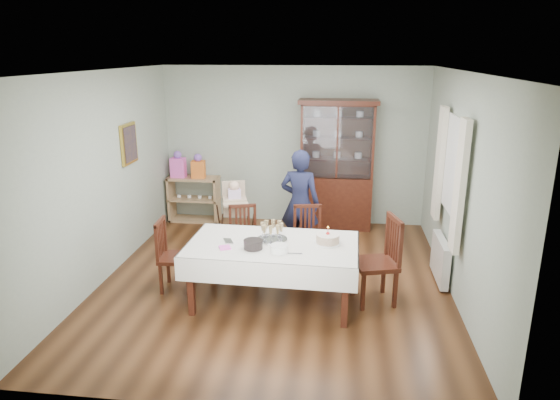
% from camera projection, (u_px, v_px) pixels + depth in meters
% --- Properties ---
extents(floor, '(5.00, 5.00, 0.00)m').
position_uv_depth(floor, '(275.00, 281.00, 6.62)').
color(floor, '#593319').
rests_on(floor, ground).
extents(room_shell, '(5.00, 5.00, 5.00)m').
position_uv_depth(room_shell, '(280.00, 147.00, 6.63)').
color(room_shell, '#9EAA99').
rests_on(room_shell, floor).
extents(dining_table, '(2.03, 1.21, 0.76)m').
position_uv_depth(dining_table, '(273.00, 273.00, 5.96)').
color(dining_table, '#431E10').
rests_on(dining_table, floor).
extents(china_cabinet, '(1.30, 0.48, 2.18)m').
position_uv_depth(china_cabinet, '(337.00, 163.00, 8.35)').
color(china_cabinet, '#431E10').
rests_on(china_cabinet, floor).
extents(sideboard, '(0.90, 0.38, 0.80)m').
position_uv_depth(sideboard, '(194.00, 199.00, 8.87)').
color(sideboard, tan).
rests_on(sideboard, floor).
extents(picture_frame, '(0.04, 0.48, 0.58)m').
position_uv_depth(picture_frame, '(129.00, 144.00, 7.16)').
color(picture_frame, gold).
rests_on(picture_frame, room_shell).
extents(window, '(0.04, 1.02, 1.22)m').
position_uv_depth(window, '(454.00, 166.00, 6.20)').
color(window, white).
rests_on(window, room_shell).
extents(curtain_left, '(0.07, 0.30, 1.55)m').
position_uv_depth(curtain_left, '(460.00, 187.00, 5.64)').
color(curtain_left, silver).
rests_on(curtain_left, room_shell).
extents(curtain_right, '(0.07, 0.30, 1.55)m').
position_uv_depth(curtain_right, '(440.00, 163.00, 6.82)').
color(curtain_right, silver).
rests_on(curtain_right, room_shell).
extents(radiator, '(0.10, 0.80, 0.55)m').
position_uv_depth(radiator, '(440.00, 259.00, 6.56)').
color(radiator, white).
rests_on(radiator, floor).
extents(chair_far_left, '(0.50, 0.50, 0.89)m').
position_uv_depth(chair_far_left, '(244.00, 251.00, 6.91)').
color(chair_far_left, '#431E10').
rests_on(chair_far_left, floor).
extents(chair_far_right, '(0.47, 0.47, 0.90)m').
position_uv_depth(chair_far_right, '(308.00, 252.00, 6.89)').
color(chair_far_right, '#431E10').
rests_on(chair_far_right, floor).
extents(chair_end_left, '(0.44, 0.44, 0.92)m').
position_uv_depth(chair_end_left, '(176.00, 269.00, 6.34)').
color(chair_end_left, '#431E10').
rests_on(chair_end_left, floor).
extents(chair_end_right, '(0.59, 0.59, 1.07)m').
position_uv_depth(chair_end_right, '(376.00, 277.00, 6.00)').
color(chair_end_right, '#431E10').
rests_on(chair_end_right, floor).
extents(woman, '(0.64, 0.48, 1.59)m').
position_uv_depth(woman, '(300.00, 203.00, 7.27)').
color(woman, black).
rests_on(woman, floor).
extents(high_chair, '(0.59, 0.59, 1.07)m').
position_uv_depth(high_chair, '(235.00, 222.00, 7.63)').
color(high_chair, black).
rests_on(high_chair, floor).
extents(champagne_tray, '(0.37, 0.37, 0.22)m').
position_uv_depth(champagne_tray, '(272.00, 235.00, 5.93)').
color(champagne_tray, silver).
rests_on(champagne_tray, dining_table).
extents(birthday_cake, '(0.31, 0.31, 0.22)m').
position_uv_depth(birthday_cake, '(328.00, 239.00, 5.83)').
color(birthday_cake, white).
rests_on(birthday_cake, dining_table).
extents(plate_stack_dark, '(0.27, 0.27, 0.10)m').
position_uv_depth(plate_stack_dark, '(253.00, 244.00, 5.68)').
color(plate_stack_dark, black).
rests_on(plate_stack_dark, dining_table).
extents(plate_stack_white, '(0.22, 0.22, 0.09)m').
position_uv_depth(plate_stack_white, '(279.00, 249.00, 5.58)').
color(plate_stack_white, white).
rests_on(plate_stack_white, dining_table).
extents(napkin_stack, '(0.17, 0.17, 0.02)m').
position_uv_depth(napkin_stack, '(225.00, 248.00, 5.71)').
color(napkin_stack, '#F95BCE').
rests_on(napkin_stack, dining_table).
extents(cutlery, '(0.18, 0.21, 0.01)m').
position_uv_depth(cutlery, '(225.00, 241.00, 5.92)').
color(cutlery, silver).
rests_on(cutlery, dining_table).
extents(cake_knife, '(0.26, 0.04, 0.01)m').
position_uv_depth(cake_knife, '(291.00, 253.00, 5.55)').
color(cake_knife, silver).
rests_on(cake_knife, dining_table).
extents(gift_bag_pink, '(0.26, 0.17, 0.47)m').
position_uv_depth(gift_bag_pink, '(178.00, 166.00, 8.71)').
color(gift_bag_pink, '#F95BCE').
rests_on(gift_bag_pink, sideboard).
extents(gift_bag_orange, '(0.24, 0.18, 0.43)m').
position_uv_depth(gift_bag_orange, '(198.00, 167.00, 8.67)').
color(gift_bag_orange, orange).
rests_on(gift_bag_orange, sideboard).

